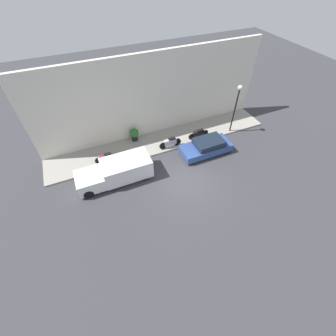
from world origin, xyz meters
TOP-DOWN VIEW (x-y plane):
  - ground_plane at (0.00, 0.00)m, footprint 60.00×60.00m
  - sidewalk at (4.92, 0.00)m, footprint 2.91×19.23m
  - building_facade at (6.53, 0.00)m, footprint 0.30×19.23m
  - parked_car at (2.16, -2.83)m, footprint 1.78×4.14m
  - delivery_van at (2.18, 4.62)m, footprint 1.95×5.28m
  - motorcycle_black at (4.07, -3.17)m, footprint 0.30×1.91m
  - scooter_silver at (3.85, -0.37)m, footprint 0.30×1.93m
  - motorcycle_red at (4.27, 4.88)m, footprint 0.30×1.81m
  - streetlamp at (3.76, -6.25)m, footprint 0.37×0.37m
  - potted_plant at (5.89, 2.09)m, footprint 0.76×0.76m

SIDE VIEW (x-z plane):
  - ground_plane at x=0.00m, z-range 0.00..0.00m
  - sidewalk at x=4.92m, z-range 0.00..0.12m
  - motorcycle_red at x=4.27m, z-range 0.15..0.86m
  - motorcycle_black at x=4.07m, z-range 0.15..0.90m
  - scooter_silver at x=3.85m, z-range 0.15..1.04m
  - parked_car at x=2.16m, z-range -0.01..1.24m
  - potted_plant at x=5.89m, z-range 0.20..1.33m
  - delivery_van at x=2.18m, z-range 0.03..1.63m
  - streetlamp at x=3.76m, z-range 0.97..5.28m
  - building_facade at x=6.53m, z-range 0.00..6.90m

